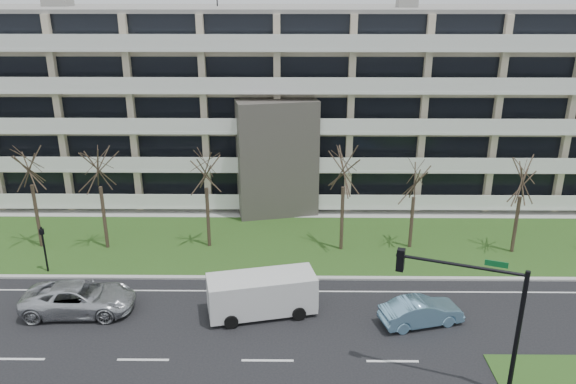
{
  "coord_description": "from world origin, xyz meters",
  "views": [
    {
      "loc": [
        1.19,
        -22.43,
        16.95
      ],
      "look_at": [
        0.89,
        10.0,
        4.94
      ],
      "focal_mm": 35.0,
      "sensor_mm": 36.0,
      "label": 1
    }
  ],
  "objects_px": {
    "white_van": "(263,291)",
    "pedestrian_signal": "(44,244)",
    "traffic_signal": "(476,306)",
    "silver_pickup": "(79,298)",
    "blue_sedan": "(421,312)"
  },
  "relations": [
    {
      "from": "blue_sedan",
      "to": "pedestrian_signal",
      "type": "xyz_separation_m",
      "value": [
        -22.18,
        5.51,
        1.24
      ]
    },
    {
      "from": "white_van",
      "to": "pedestrian_signal",
      "type": "distance_m",
      "value": 14.52
    },
    {
      "from": "silver_pickup",
      "to": "white_van",
      "type": "relative_size",
      "value": 0.98
    },
    {
      "from": "silver_pickup",
      "to": "white_van",
      "type": "xyz_separation_m",
      "value": [
        10.09,
        -0.04,
        0.52
      ]
    },
    {
      "from": "white_van",
      "to": "pedestrian_signal",
      "type": "relative_size",
      "value": 2.0
    },
    {
      "from": "traffic_signal",
      "to": "blue_sedan",
      "type": "bearing_deg",
      "value": 121.42
    },
    {
      "from": "blue_sedan",
      "to": "white_van",
      "type": "xyz_separation_m",
      "value": [
        -8.41,
        0.96,
        0.63
      ]
    },
    {
      "from": "blue_sedan",
      "to": "traffic_signal",
      "type": "distance_m",
      "value": 6.05
    },
    {
      "from": "silver_pickup",
      "to": "blue_sedan",
      "type": "relative_size",
      "value": 1.37
    },
    {
      "from": "blue_sedan",
      "to": "white_van",
      "type": "height_order",
      "value": "white_van"
    },
    {
      "from": "silver_pickup",
      "to": "white_van",
      "type": "height_order",
      "value": "white_van"
    },
    {
      "from": "white_van",
      "to": "traffic_signal",
      "type": "height_order",
      "value": "traffic_signal"
    },
    {
      "from": "traffic_signal",
      "to": "pedestrian_signal",
      "type": "relative_size",
      "value": 2.07
    },
    {
      "from": "white_van",
      "to": "traffic_signal",
      "type": "relative_size",
      "value": 0.97
    },
    {
      "from": "silver_pickup",
      "to": "traffic_signal",
      "type": "xyz_separation_m",
      "value": [
        19.5,
        -5.9,
        3.28
      ]
    }
  ]
}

